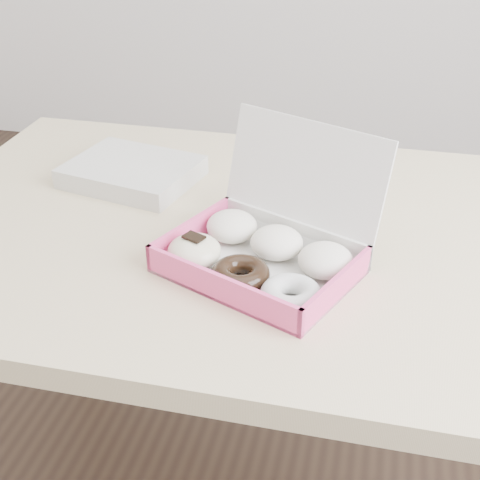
# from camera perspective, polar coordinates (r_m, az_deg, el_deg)

# --- Properties ---
(table) EXTENTS (1.20, 0.80, 0.75)m
(table) POSITION_cam_1_polar(r_m,az_deg,el_deg) (1.17, 1.15, -2.24)
(table) COLOR tan
(table) RESTS_ON ground
(donut_box) EXTENTS (0.35, 0.33, 0.20)m
(donut_box) POSITION_cam_1_polar(r_m,az_deg,el_deg) (1.01, 2.05, -0.74)
(donut_box) COLOR silver
(donut_box) RESTS_ON table
(newspapers) EXTENTS (0.26, 0.23, 0.04)m
(newspapers) POSITION_cam_1_polar(r_m,az_deg,el_deg) (1.30, -9.18, 5.75)
(newspapers) COLOR silver
(newspapers) RESTS_ON table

